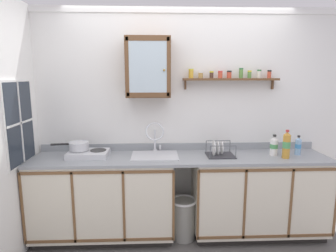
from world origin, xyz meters
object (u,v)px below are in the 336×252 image
saucepan (79,146)px  bottle_opaque_white_2 (274,146)px  sink (155,156)px  bottle_water_blue_0 (298,146)px  trash_bin (183,218)px  hot_plate_stove (88,154)px  bottle_juice_amber_1 (286,145)px  wall_cabinet (148,67)px  dish_rack (219,152)px

saucepan → bottle_opaque_white_2: size_ratio=1.71×
sink → bottle_water_blue_0: 1.57m
saucepan → trash_bin: saucepan is taller
saucepan → bottle_opaque_white_2: 2.10m
hot_plate_stove → bottle_juice_amber_1: 2.09m
bottle_water_blue_0 → wall_cabinet: bearing=175.1°
bottle_opaque_white_2 → saucepan: bearing=178.8°
bottle_water_blue_0 → trash_bin: 1.48m
sink → trash_bin: (0.31, -0.10, -0.68)m
trash_bin → saucepan: bearing=174.6°
bottle_water_blue_0 → trash_bin: (-1.25, -0.07, -0.78)m
bottle_water_blue_0 → dish_rack: bottle_water_blue_0 is taller
sink → hot_plate_stove: bearing=-178.8°
sink → bottle_water_blue_0: bearing=-1.1°
saucepan → trash_bin: size_ratio=0.87×
sink → saucepan: bearing=179.5°
hot_plate_stove → wall_cabinet: size_ratio=0.66×
bottle_juice_amber_1 → wall_cabinet: bearing=169.6°
sink → saucepan: sink is taller
dish_rack → bottle_opaque_white_2: bearing=0.6°
hot_plate_stove → bottle_water_blue_0: (2.27, -0.01, 0.07)m
saucepan → bottle_juice_amber_1: bearing=-4.2°
sink → bottle_opaque_white_2: sink is taller
dish_rack → trash_bin: size_ratio=0.65×
saucepan → bottle_water_blue_0: 2.37m
saucepan → dish_rack: bearing=-1.9°
saucepan → dish_rack: (1.50, -0.05, -0.08)m
bottle_juice_amber_1 → dish_rack: bearing=170.9°
saucepan → bottle_juice_amber_1: (2.18, -0.16, 0.03)m
bottle_juice_amber_1 → dish_rack: bottle_juice_amber_1 is taller
bottle_water_blue_0 → trash_bin: size_ratio=0.48×
bottle_juice_amber_1 → dish_rack: 0.70m
hot_plate_stove → wall_cabinet: wall_cabinet is taller
trash_bin → bottle_water_blue_0: bearing=3.1°
bottle_juice_amber_1 → bottle_water_blue_0: bearing=33.1°
wall_cabinet → trash_bin: bearing=-29.4°
sink → wall_cabinet: (-0.06, 0.11, 0.95)m
sink → hot_plate_stove: size_ratio=1.18×
saucepan → trash_bin: 1.38m
hot_plate_stove → sink: bearing=1.2°
bottle_water_blue_0 → wall_cabinet: (-1.63, 0.14, 0.84)m
bottle_water_blue_0 → bottle_opaque_white_2: bearing=-178.2°
bottle_opaque_white_2 → trash_bin: 1.26m
hot_plate_stove → saucepan: saucepan is taller
bottle_opaque_white_2 → bottle_water_blue_0: bearing=1.8°
bottle_water_blue_0 → dish_rack: size_ratio=0.74×
trash_bin → wall_cabinet: bearing=150.6°
saucepan → trash_bin: (1.12, -0.11, -0.80)m
hot_plate_stove → wall_cabinet: (0.64, 0.13, 0.91)m
dish_rack → bottle_juice_amber_1: bearing=-9.1°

